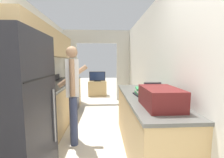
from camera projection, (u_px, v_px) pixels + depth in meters
wall_left at (32, 59)px, 2.79m from camera, size 0.38×6.86×2.50m
wall_right at (159, 71)px, 2.59m from camera, size 0.06×6.86×2.50m
wall_far_with_doorway at (97, 61)px, 5.34m from camera, size 2.71×0.06×2.50m
counter_left at (55, 105)px, 3.33m from camera, size 0.62×3.02×0.90m
counter_right at (145, 124)px, 2.33m from camera, size 0.62×2.08×0.90m
refrigerator at (10, 113)px, 1.60m from camera, size 0.76×0.82×1.72m
range_oven at (66, 95)px, 4.27m from camera, size 0.66×0.74×1.04m
person at (73, 92)px, 2.53m from camera, size 0.53×0.41×1.66m
suitcase at (160, 97)px, 1.68m from camera, size 0.37×0.57×0.24m
book_stack at (142, 92)px, 2.29m from camera, size 0.26×0.29×0.11m
tv_cabinet at (98, 88)px, 6.20m from camera, size 0.74×0.42×0.61m
television at (97, 77)px, 6.10m from camera, size 0.65×0.16×0.40m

